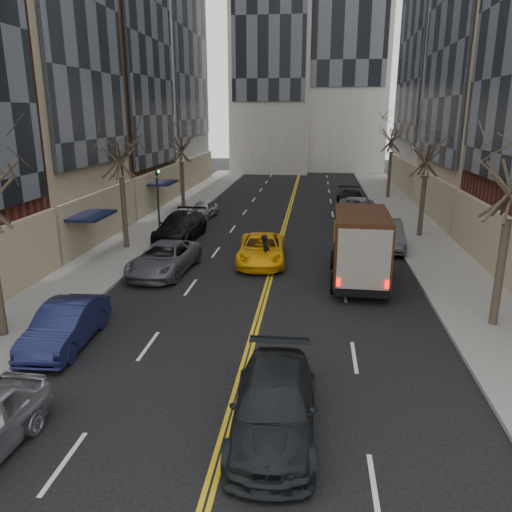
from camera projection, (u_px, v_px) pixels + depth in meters
The scene contains 19 objects.
sidewalk_left at pixel (160, 223), 35.91m from camera, with size 4.00×66.00×0.15m, color slate.
sidewalk_right at pixel (416, 229), 33.89m from camera, with size 4.00×66.00×0.15m, color slate.
streetwall_left at pixel (67, 0), 36.14m from camera, with size 14.00×49.50×36.00m.
tree_lf_mid at pixel (118, 134), 27.40m from camera, with size 3.20×3.20×8.91m.
tree_lf_far at pixel (181, 134), 39.96m from camera, with size 3.20×3.20×8.12m.
tree_rt_mid at pixel (428, 139), 30.31m from camera, with size 3.20×3.20×8.32m.
tree_rt_far at pixel (393, 124), 44.46m from camera, with size 3.20×3.20×9.11m.
traffic_signal at pixel (158, 197), 30.19m from camera, with size 0.29×0.26×4.70m.
ups_truck at pixel (360, 247), 23.16m from camera, with size 2.73×6.35×3.44m.
observer_sedan at pixel (274, 406), 12.38m from camera, with size 2.18×5.17×1.49m.
taxi at pixel (261, 249), 26.48m from camera, with size 2.44×5.29×1.47m, color #F8B00A.
pedestrian at pixel (265, 252), 25.26m from camera, with size 0.66×0.44×1.82m, color black.
parked_lf_b at pixel (65, 325), 17.05m from camera, with size 1.57×4.49×1.48m, color #13173C.
parked_lf_c at pixel (164, 258), 24.81m from camera, with size 2.47×5.36×1.49m, color #55565E.
parked_lf_d at pixel (180, 226), 31.34m from camera, with size 2.32×5.70×1.66m, color black.
parked_lf_e at pixel (203, 210), 37.62m from camera, with size 1.55×3.85×1.31m, color #979A9E.
parked_rt_a at pixel (386, 234), 29.32m from camera, with size 1.75×5.01×1.65m, color #43474A.
parked_rt_b at pixel (356, 210), 36.82m from camera, with size 2.70×5.86×1.63m, color #ACB0B4.
parked_rt_c at pixel (351, 199), 41.71m from camera, with size 2.13×5.24×1.52m, color black.
Camera 1 is at (2.02, -7.11, 7.76)m, focal length 35.00 mm.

